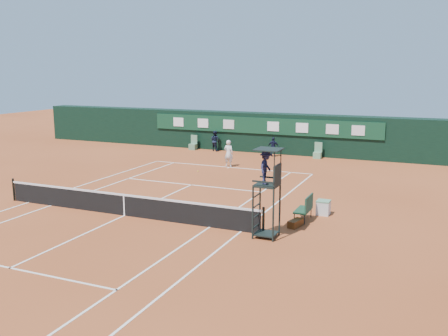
# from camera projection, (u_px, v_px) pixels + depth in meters

# --- Properties ---
(ground) EXTENTS (90.00, 90.00, 0.00)m
(ground) POSITION_uv_depth(u_px,v_px,m) (125.00, 216.00, 21.82)
(ground) COLOR #A74F27
(ground) RESTS_ON ground
(court_lines) EXTENTS (11.05, 23.85, 0.01)m
(court_lines) POSITION_uv_depth(u_px,v_px,m) (125.00, 215.00, 21.82)
(court_lines) COLOR white
(court_lines) RESTS_ON ground
(tennis_net) EXTENTS (12.90, 0.10, 1.10)m
(tennis_net) POSITION_uv_depth(u_px,v_px,m) (124.00, 204.00, 21.72)
(tennis_net) COLOR black
(tennis_net) RESTS_ON ground
(back_wall) EXTENTS (40.00, 1.65, 3.00)m
(back_wall) POSITION_uv_depth(u_px,v_px,m) (264.00, 132.00, 38.39)
(back_wall) COLOR black
(back_wall) RESTS_ON ground
(linesman_chair_left) EXTENTS (0.55, 0.50, 1.15)m
(linesman_chair_left) POSITION_uv_depth(u_px,v_px,m) (193.00, 146.00, 39.64)
(linesman_chair_left) COLOR #527E5D
(linesman_chair_left) RESTS_ON ground
(linesman_chair_right) EXTENTS (0.55, 0.50, 1.15)m
(linesman_chair_right) POSITION_uv_depth(u_px,v_px,m) (318.00, 154.00, 35.74)
(linesman_chair_right) COLOR #64996F
(linesman_chair_right) RESTS_ON ground
(umpire_chair) EXTENTS (0.96, 0.95, 3.42)m
(umpire_chair) POSITION_uv_depth(u_px,v_px,m) (267.00, 174.00, 18.55)
(umpire_chair) COLOR black
(umpire_chair) RESTS_ON ground
(player_bench) EXTENTS (0.56, 1.20, 1.10)m
(player_bench) POSITION_uv_depth(u_px,v_px,m) (306.00, 207.00, 20.98)
(player_bench) COLOR #183C25
(player_bench) RESTS_ON ground
(tennis_bag) EXTENTS (0.52, 0.84, 0.29)m
(tennis_bag) POSITION_uv_depth(u_px,v_px,m) (296.00, 223.00, 20.24)
(tennis_bag) COLOR black
(tennis_bag) RESTS_ON ground
(cooler) EXTENTS (0.57, 0.57, 0.65)m
(cooler) POSITION_uv_depth(u_px,v_px,m) (323.00, 207.00, 21.91)
(cooler) COLOR silver
(cooler) RESTS_ON ground
(tennis_ball) EXTENTS (0.07, 0.07, 0.07)m
(tennis_ball) POSITION_uv_depth(u_px,v_px,m) (198.00, 171.00, 31.10)
(tennis_ball) COLOR yellow
(tennis_ball) RESTS_ON ground
(player) EXTENTS (0.67, 0.47, 1.76)m
(player) POSITION_uv_depth(u_px,v_px,m) (229.00, 153.00, 32.58)
(player) COLOR white
(player) RESTS_ON ground
(ball_kid_left) EXTENTS (0.93, 0.83, 1.59)m
(ball_kid_left) POSITION_uv_depth(u_px,v_px,m) (215.00, 141.00, 38.87)
(ball_kid_left) COLOR black
(ball_kid_left) RESTS_ON ground
(ball_kid_right) EXTENTS (0.85, 0.38, 1.42)m
(ball_kid_right) POSITION_uv_depth(u_px,v_px,m) (273.00, 147.00, 36.42)
(ball_kid_right) COLOR black
(ball_kid_right) RESTS_ON ground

